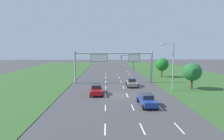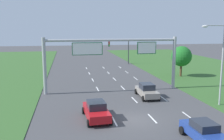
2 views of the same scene
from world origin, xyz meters
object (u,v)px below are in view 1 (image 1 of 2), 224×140
car_near_red (147,100)px  car_lead_silver (96,90)px  roadside_tree_near (192,72)px  sign_gantry (114,61)px  car_mid_lane (132,82)px  roadside_tree_mid (162,64)px  street_lamp (171,63)px  traffic_light_mast (128,59)px

car_near_red → car_lead_silver: size_ratio=0.97×
car_near_red → roadside_tree_near: (10.55, 9.26, 2.48)m
sign_gantry → car_mid_lane: bearing=-45.7°
car_mid_lane → roadside_tree_mid: (9.71, 11.28, 2.63)m
street_lamp → roadside_tree_mid: size_ratio=1.65×
car_near_red → car_mid_lane: bearing=89.5°
traffic_light_mast → car_mid_lane: bearing=-95.8°
car_mid_lane → traffic_light_mast: (2.79, 27.69, 3.06)m
sign_gantry → street_lamp: 12.59m
car_near_red → traffic_light_mast: bearing=84.7°
sign_gantry → traffic_light_mast: (6.30, 24.09, -1.03)m
street_lamp → roadside_tree_near: size_ratio=1.73×
car_lead_silver → street_lamp: street_lamp is taller
car_lead_silver → sign_gantry: sign_gantry is taller
traffic_light_mast → street_lamp: bearing=-83.9°
car_mid_lane → car_lead_silver: bearing=-136.7°
sign_gantry → roadside_tree_near: 15.80m
traffic_light_mast → sign_gantry: bearing=-104.7°
car_mid_lane → roadside_tree_near: bearing=-13.8°
sign_gantry → street_lamp: (9.72, -8.00, 0.18)m
traffic_light_mast → roadside_tree_near: bearing=-75.3°
street_lamp → sign_gantry: bearing=140.5°
car_near_red → roadside_tree_near: 14.26m
car_near_red → car_lead_silver: (-7.00, 6.05, 0.04)m
car_lead_silver → traffic_light_mast: size_ratio=0.81×
car_mid_lane → traffic_light_mast: 28.00m
car_lead_silver → car_mid_lane: car_lead_silver is taller
sign_gantry → traffic_light_mast: 24.93m
street_lamp → roadside_tree_near: bearing=18.1°
car_near_red → street_lamp: 10.69m
car_mid_lane → street_lamp: bearing=-34.2°
car_mid_lane → sign_gantry: sign_gantry is taller
car_mid_lane → roadside_tree_mid: size_ratio=0.85×
car_near_red → car_lead_silver: 9.25m
car_lead_silver → street_lamp: 13.75m
sign_gantry → roadside_tree_mid: sign_gantry is taller
sign_gantry → car_near_red: bearing=-76.6°
car_near_red → street_lamp: bearing=50.8°
car_lead_silver → car_mid_lane: size_ratio=1.04×
car_mid_lane → street_lamp: size_ratio=0.51×
car_near_red → roadside_tree_near: size_ratio=0.89×
roadside_tree_near → roadside_tree_mid: bearing=94.4°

